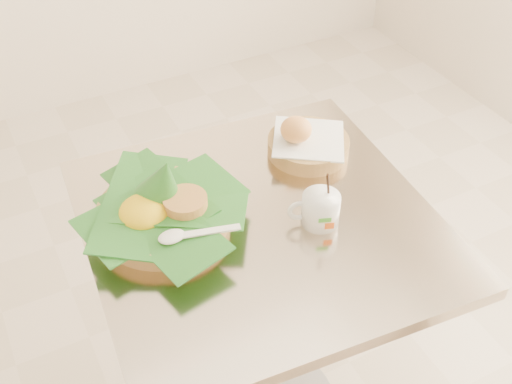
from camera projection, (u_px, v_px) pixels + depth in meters
name	position (u px, v px, depth m)	size (l,w,h in m)	color
cafe_table	(260.00, 289.00, 1.47)	(0.75, 0.75, 0.75)	gray
rice_basket	(162.00, 207.00, 1.28)	(0.33, 0.33, 0.17)	#AB8A49
bread_basket	(306.00, 143.00, 1.48)	(0.22, 0.22, 0.10)	#AB8A49
coffee_mug	(320.00, 209.00, 1.29)	(0.11, 0.08, 0.13)	white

